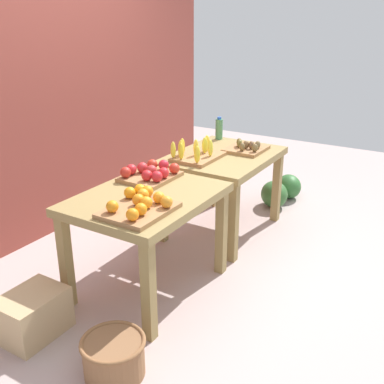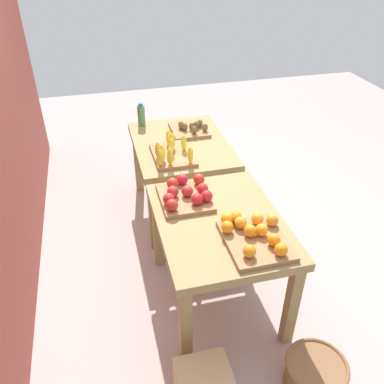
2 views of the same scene
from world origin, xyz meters
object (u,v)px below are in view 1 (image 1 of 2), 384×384
watermelon_pile (281,191)px  wicker_basket (114,356)px  apple_bin (151,173)px  display_table_right (223,166)px  orange_bin (140,205)px  kiwi_bin (246,148)px  cardboard_produce_box (33,314)px  display_table_left (147,209)px  banana_crate (196,154)px  water_bottle (219,129)px

watermelon_pile → wicker_basket: 2.84m
apple_bin → watermelon_pile: apple_bin is taller
display_table_right → orange_bin: bearing=-174.4°
apple_bin → kiwi_bin: 1.08m
apple_bin → cardboard_produce_box: size_ratio=1.00×
apple_bin → wicker_basket: bearing=-154.7°
display_table_left → orange_bin: orange_bin is taller
kiwi_bin → orange_bin: bearing=-179.9°
display_table_left → display_table_right: (1.12, 0.00, 0.00)m
banana_crate → watermelon_pile: bearing=-17.1°
wicker_basket → cardboard_produce_box: (0.01, 0.65, 0.02)m
display_table_right → cardboard_produce_box: size_ratio=2.60×
banana_crate → water_bottle: water_bottle is taller
water_bottle → cardboard_produce_box: size_ratio=0.54×
kiwi_bin → watermelon_pile: bearing=-7.5°
apple_bin → kiwi_bin: size_ratio=1.11×
orange_bin → banana_crate: (1.12, 0.26, 0.01)m
kiwi_bin → water_bottle: water_bottle is taller
display_table_left → display_table_right: 1.12m
display_table_left → water_bottle: (1.55, 0.27, 0.21)m
banana_crate → cardboard_produce_box: size_ratio=1.10×
water_bottle → watermelon_pile: (0.47, -0.50, -0.70)m
orange_bin → banana_crate: banana_crate is taller
water_bottle → apple_bin: bearing=-174.9°
kiwi_bin → display_table_right: bearing=144.6°
display_table_left → banana_crate: size_ratio=2.36×
banana_crate → cardboard_produce_box: banana_crate is taller
banana_crate → orange_bin: bearing=-166.7°
display_table_left → orange_bin: bearing=-151.0°
display_table_right → banana_crate: 0.32m
kiwi_bin → display_table_left: bearing=174.2°
display_table_right → water_bottle: (0.43, 0.27, 0.21)m
wicker_basket → water_bottle: bearing=14.8°
display_table_left → apple_bin: 0.35m
banana_crate → wicker_basket: bearing=-164.1°
display_table_right → banana_crate: banana_crate is taller
display_table_right → orange_bin: 1.38m
banana_crate → kiwi_bin: bearing=-30.9°
kiwi_bin → apple_bin: bearing=164.2°
orange_bin → cardboard_produce_box: bearing=142.0°
orange_bin → water_bottle: water_bottle is taller
watermelon_pile → cardboard_produce_box: (-2.83, 0.53, 0.01)m
orange_bin → kiwi_bin: (1.55, 0.00, -0.01)m
display_table_right → watermelon_pile: 1.05m
display_table_left → wicker_basket: (-0.81, -0.35, -0.50)m
cardboard_produce_box → display_table_right: bearing=-8.9°
apple_bin → wicker_basket: size_ratio=1.10×
banana_crate → watermelon_pile: size_ratio=0.61×
orange_bin → watermelon_pile: bearing=-2.3°
wicker_basket → cardboard_produce_box: 0.65m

